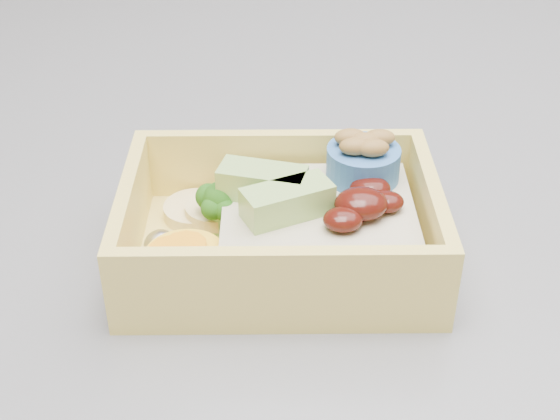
{
  "coord_description": "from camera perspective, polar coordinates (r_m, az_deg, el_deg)",
  "views": [
    {
      "loc": [
        -0.0,
        -0.44,
        1.17
      ],
      "look_at": [
        0.01,
        -0.12,
        0.95
      ],
      "focal_mm": 50.0,
      "sensor_mm": 36.0,
      "label": 1
    }
  ],
  "objects": [
    {
      "name": "bento_box",
      "position": [
        0.39,
        0.74,
        -1.11
      ],
      "size": [
        0.16,
        0.12,
        0.06
      ],
      "rotation": [
        0.0,
        0.0,
        -0.04
      ],
      "color": "#ECD061",
      "rests_on": "island"
    }
  ]
}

